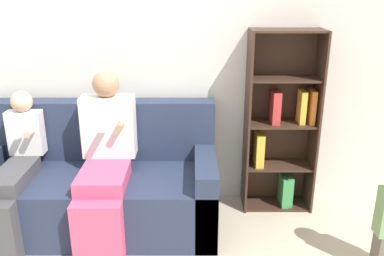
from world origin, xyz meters
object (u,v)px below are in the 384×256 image
adult_seated (107,155)px  bookshelf (282,129)px  couch (99,186)px  child_seated (17,170)px

adult_seated → bookshelf: bookshelf is taller
couch → bookshelf: (1.53, 0.30, 0.39)m
child_seated → bookshelf: (2.09, 0.48, 0.16)m
couch → bookshelf: bookshelf is taller
couch → child_seated: bearing=-162.1°
adult_seated → bookshelf: size_ratio=0.82×
adult_seated → child_seated: adult_seated is taller
couch → child_seated: child_seated is taller
couch → bookshelf: 1.60m
adult_seated → child_seated: 0.69m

